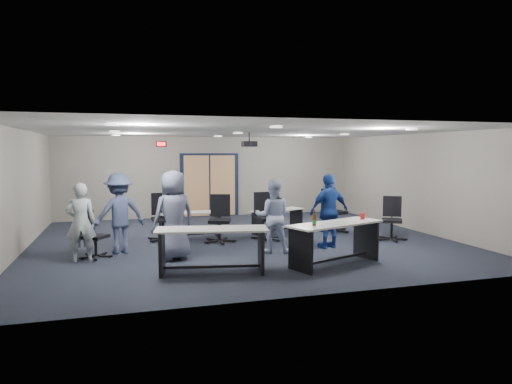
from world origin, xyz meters
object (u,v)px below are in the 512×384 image
object	(u,v)px
person_gray	(81,222)
table_front_left	(212,242)
person_plaid	(174,215)
person_navy	(329,211)
chair_back_b	(220,219)
chair_back_c	(268,216)
chair_back_a	(163,217)
chair_back_d	(335,210)
table_back_left	(189,220)
person_lightblue	(273,216)
table_front_right	(335,236)
chair_loose_right	(392,219)
table_back_right	(278,217)
person_back	(119,213)
chair_loose_left	(95,235)

from	to	relation	value
person_gray	table_front_left	bearing A→B (deg)	145.48
person_plaid	person_navy	xyz separation A→B (m)	(3.54, 0.16, -0.06)
chair_back_b	person_gray	distance (m)	3.26
person_gray	chair_back_c	bearing A→B (deg)	-166.50
chair_back_a	chair_back_d	bearing A→B (deg)	-4.41
table_back_left	chair_back_b	bearing A→B (deg)	-50.19
table_front_left	chair_back_d	world-z (taller)	chair_back_d
table_back_left	chair_back_a	xyz separation A→B (m)	(-0.67, -0.17, 0.13)
person_plaid	chair_back_c	bearing A→B (deg)	-170.42
person_lightblue	chair_back_d	bearing A→B (deg)	-124.25
table_front_right	chair_loose_right	world-z (taller)	table_front_right
chair_back_a	table_front_left	bearing A→B (deg)	-82.90
person_plaid	table_front_right	bearing A→B (deg)	135.64
table_back_right	chair_back_d	world-z (taller)	chair_back_d
person_plaid	person_lightblue	bearing A→B (deg)	161.78
table_front_left	person_back	distance (m)	2.75
table_front_left	chair_back_d	distance (m)	5.15
table_back_right	person_back	bearing A→B (deg)	175.53
chair_back_c	chair_back_b	bearing A→B (deg)	169.94
chair_back_b	chair_back_d	world-z (taller)	chair_back_d
table_back_left	chair_back_c	xyz separation A→B (m)	(1.85, -0.83, 0.14)
chair_back_b	table_front_right	bearing A→B (deg)	-40.63
chair_back_b	chair_back_c	xyz separation A→B (m)	(1.22, -0.02, 0.02)
table_back_left	table_back_right	world-z (taller)	table_back_left
chair_back_c	table_back_right	bearing A→B (deg)	47.87
person_back	chair_loose_left	bearing A→B (deg)	18.40
table_front_right	person_navy	xyz separation A→B (m)	(0.57, 1.47, 0.28)
table_back_right	chair_back_d	bearing A→B (deg)	-35.51
person_gray	person_back	size ratio (longest dim) A/B	0.91
person_gray	person_back	xyz separation A→B (m)	(0.73, 0.63, 0.08)
chair_back_c	table_front_left	bearing A→B (deg)	-135.09
table_front_left	person_navy	bearing A→B (deg)	35.56
table_back_left	person_back	world-z (taller)	person_back
table_back_right	person_plaid	world-z (taller)	person_plaid
table_front_right	person_plaid	distance (m)	3.27
table_front_right	chair_back_a	bearing A→B (deg)	111.61
table_front_right	person_gray	bearing A→B (deg)	141.04
chair_back_d	person_gray	distance (m)	6.59
person_gray	person_navy	size ratio (longest dim) A/B	0.94
chair_loose_left	chair_loose_right	world-z (taller)	chair_loose_right
chair_loose_left	person_back	xyz separation A→B (m)	(0.48, 0.36, 0.39)
person_plaid	person_lightblue	distance (m)	2.16
person_gray	chair_back_a	bearing A→B (deg)	-136.00
chair_loose_right	person_back	bearing A→B (deg)	-151.47
chair_loose_right	person_plaid	xyz separation A→B (m)	(-5.43, -0.52, 0.37)
table_front_right	chair_loose_left	xyz separation A→B (m)	(-4.52, 1.92, -0.09)
person_gray	chair_back_d	bearing A→B (deg)	-166.49
chair_loose_right	chair_back_a	bearing A→B (deg)	-163.55
chair_back_a	chair_back_c	bearing A→B (deg)	-17.63
table_back_right	person_gray	size ratio (longest dim) A/B	1.03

